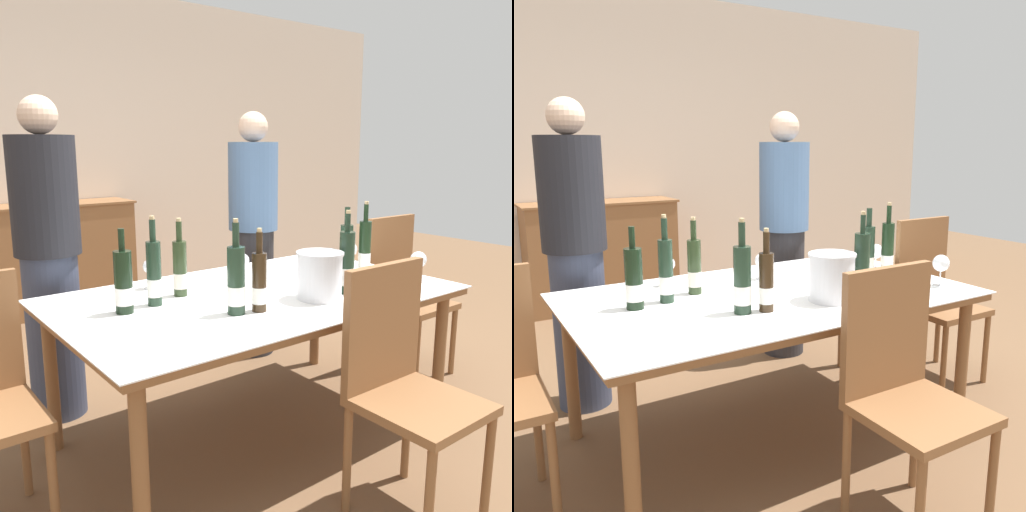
% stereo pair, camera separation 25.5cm
% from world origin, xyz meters
% --- Properties ---
extents(ground_plane, '(12.00, 12.00, 0.00)m').
position_xyz_m(ground_plane, '(0.00, 0.00, 0.00)').
color(ground_plane, brown).
extents(back_wall, '(8.00, 0.10, 2.80)m').
position_xyz_m(back_wall, '(0.00, 3.00, 1.40)').
color(back_wall, beige).
rests_on(back_wall, ground_plane).
extents(sideboard_cabinet, '(1.32, 0.46, 0.94)m').
position_xyz_m(sideboard_cabinet, '(-0.09, 2.71, 0.47)').
color(sideboard_cabinet, brown).
rests_on(sideboard_cabinet, ground_plane).
extents(dining_table, '(1.88, 1.12, 0.73)m').
position_xyz_m(dining_table, '(0.00, 0.00, 0.67)').
color(dining_table, brown).
rests_on(dining_table, ground_plane).
extents(ice_bucket, '(0.22, 0.22, 0.22)m').
position_xyz_m(ice_bucket, '(0.17, -0.25, 0.84)').
color(ice_bucket, silver).
rests_on(ice_bucket, dining_table).
extents(wine_bottle_0, '(0.07, 0.07, 0.37)m').
position_xyz_m(wine_bottle_0, '(0.59, -0.02, 0.86)').
color(wine_bottle_0, '#1E3323').
rests_on(wine_bottle_0, dining_table).
extents(wine_bottle_1, '(0.06, 0.06, 0.36)m').
position_xyz_m(wine_bottle_1, '(-0.16, -0.24, 0.85)').
color(wine_bottle_1, '#332314').
rests_on(wine_bottle_1, dining_table).
extents(wine_bottle_2, '(0.07, 0.07, 0.37)m').
position_xyz_m(wine_bottle_2, '(-0.31, 0.18, 0.86)').
color(wine_bottle_2, '#28381E').
rests_on(wine_bottle_2, dining_table).
extents(wine_bottle_3, '(0.08, 0.08, 0.36)m').
position_xyz_m(wine_bottle_3, '(-0.63, 0.09, 0.85)').
color(wine_bottle_3, black).
rests_on(wine_bottle_3, dining_table).
extents(wine_bottle_4, '(0.08, 0.08, 0.40)m').
position_xyz_m(wine_bottle_4, '(-0.26, -0.21, 0.87)').
color(wine_bottle_4, '#1E3323').
rests_on(wine_bottle_4, dining_table).
extents(wine_bottle_5, '(0.07, 0.07, 0.40)m').
position_xyz_m(wine_bottle_5, '(0.69, -0.07, 0.87)').
color(wine_bottle_5, black).
rests_on(wine_bottle_5, dining_table).
extents(wine_bottle_6, '(0.07, 0.07, 0.40)m').
position_xyz_m(wine_bottle_6, '(-0.48, 0.11, 0.87)').
color(wine_bottle_6, '#1E3323').
rests_on(wine_bottle_6, dining_table).
extents(wine_bottle_7, '(0.07, 0.07, 0.40)m').
position_xyz_m(wine_bottle_7, '(0.34, -0.26, 0.87)').
color(wine_bottle_7, '#1E3323').
rests_on(wine_bottle_7, dining_table).
extents(wine_glass_0, '(0.08, 0.08, 0.14)m').
position_xyz_m(wine_glass_0, '(0.80, 0.14, 0.82)').
color(wine_glass_0, white).
rests_on(wine_glass_0, dining_table).
extents(wine_glass_1, '(0.07, 0.07, 0.15)m').
position_xyz_m(wine_glass_1, '(-0.36, 0.38, 0.83)').
color(wine_glass_1, white).
rests_on(wine_glass_1, dining_table).
extents(wine_glass_2, '(0.07, 0.07, 0.14)m').
position_xyz_m(wine_glass_2, '(0.11, 0.26, 0.83)').
color(wine_glass_2, white).
rests_on(wine_glass_2, dining_table).
extents(wine_glass_3, '(0.08, 0.08, 0.16)m').
position_xyz_m(wine_glass_3, '(0.80, -0.33, 0.84)').
color(wine_glass_3, white).
rests_on(wine_glass_3, dining_table).
extents(chair_right_end, '(0.42, 0.42, 0.98)m').
position_xyz_m(chair_right_end, '(1.23, 0.09, 0.55)').
color(chair_right_end, brown).
rests_on(chair_right_end, ground_plane).
extents(chair_near_front, '(0.42, 0.42, 0.98)m').
position_xyz_m(chair_near_front, '(0.10, -0.79, 0.56)').
color(chair_near_front, brown).
rests_on(chair_near_front, ground_plane).
extents(person_host, '(0.33, 0.33, 1.66)m').
position_xyz_m(person_host, '(-0.71, 0.81, 0.83)').
color(person_host, '#383F56').
rests_on(person_host, ground_plane).
extents(person_guest_left, '(0.33, 0.33, 1.64)m').
position_xyz_m(person_guest_left, '(0.66, 0.89, 0.82)').
color(person_guest_left, '#2D2D33').
rests_on(person_guest_left, ground_plane).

